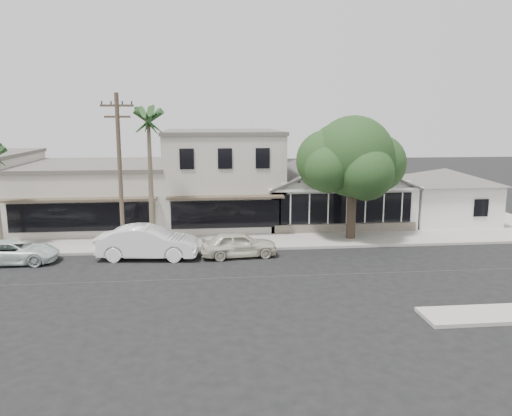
{
  "coord_description": "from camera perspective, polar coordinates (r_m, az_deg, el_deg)",
  "views": [
    {
      "loc": [
        -4.33,
        -23.15,
        7.67
      ],
      "look_at": [
        -1.28,
        6.0,
        2.33
      ],
      "focal_mm": 35.0,
      "sensor_mm": 36.0,
      "label": 1
    }
  ],
  "objects": [
    {
      "name": "shade_tree",
      "position": [
        31.58,
        10.82,
        5.55
      ],
      "size": [
        7.03,
        6.36,
        7.81
      ],
      "rotation": [
        0.0,
        0.0,
        0.12
      ],
      "color": "#403427",
      "rests_on": "ground"
    },
    {
      "name": "corner_shop",
      "position": [
        37.17,
        8.63,
        2.4
      ],
      "size": [
        10.4,
        8.6,
        5.1
      ],
      "color": "white",
      "rests_on": "ground"
    },
    {
      "name": "row_building_near",
      "position": [
        36.94,
        -3.87,
        3.43
      ],
      "size": [
        8.0,
        10.0,
        6.5
      ],
      "primitive_type": "cube",
      "color": "beige",
      "rests_on": "ground"
    },
    {
      "name": "row_building_midnear",
      "position": [
        37.86,
        -17.6,
        1.38
      ],
      "size": [
        10.0,
        10.0,
        4.2
      ],
      "primitive_type": "cube",
      "color": "beige",
      "rests_on": "ground"
    },
    {
      "name": "car_0",
      "position": [
        27.81,
        -1.99,
        -4.15
      ],
      "size": [
        4.39,
        2.14,
        1.44
      ],
      "primitive_type": "imported",
      "rotation": [
        0.0,
        0.0,
        1.68
      ],
      "color": "beige",
      "rests_on": "ground"
    },
    {
      "name": "utility_pole",
      "position": [
        28.88,
        -15.29,
        4.24
      ],
      "size": [
        1.8,
        0.24,
        9.0
      ],
      "color": "brown",
      "rests_on": "ground"
    },
    {
      "name": "sidewalk_north",
      "position": [
        31.07,
        -12.6,
        -4.08
      ],
      "size": [
        90.0,
        3.5,
        0.15
      ],
      "primitive_type": "cube",
      "color": "#9E9991",
      "rests_on": "ground"
    },
    {
      "name": "car_2",
      "position": [
        29.53,
        -25.88,
        -4.54
      ],
      "size": [
        4.51,
        2.13,
        1.24
      ],
      "primitive_type": "imported",
      "rotation": [
        0.0,
        0.0,
        1.59
      ],
      "color": "silver",
      "rests_on": "ground"
    },
    {
      "name": "palm_east",
      "position": [
        29.63,
        -12.2,
        9.68
      ],
      "size": [
        3.23,
        3.23,
        8.66
      ],
      "color": "#726651",
      "rests_on": "ground"
    },
    {
      "name": "side_cottage",
      "position": [
        39.32,
        20.6,
        0.63
      ],
      "size": [
        6.0,
        6.0,
        3.0
      ],
      "primitive_type": "cube",
      "color": "white",
      "rests_on": "ground"
    },
    {
      "name": "car_1",
      "position": [
        28.08,
        -12.28,
        -3.85
      ],
      "size": [
        5.67,
        2.47,
        1.81
      ],
      "primitive_type": "imported",
      "rotation": [
        0.0,
        0.0,
        1.47
      ],
      "color": "white",
      "rests_on": "ground"
    },
    {
      "name": "ground",
      "position": [
        24.77,
        4.44,
        -7.74
      ],
      "size": [
        140.0,
        140.0,
        0.0
      ],
      "primitive_type": "plane",
      "color": "black",
      "rests_on": "ground"
    }
  ]
}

